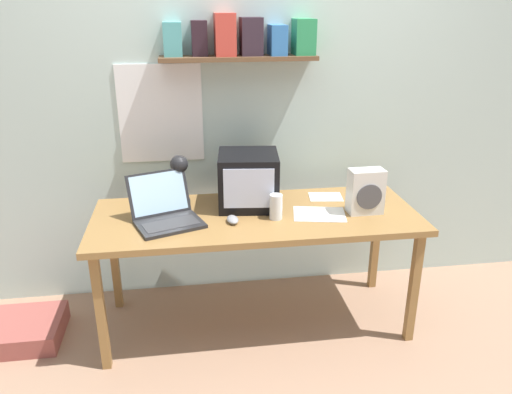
% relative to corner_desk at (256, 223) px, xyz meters
% --- Properties ---
extents(ground_plane, '(12.00, 12.00, 0.00)m').
position_rel_corner_desk_xyz_m(ground_plane, '(0.00, 0.00, -0.65)').
color(ground_plane, '#A07B62').
extents(back_wall, '(5.60, 0.24, 2.60)m').
position_rel_corner_desk_xyz_m(back_wall, '(-0.00, 0.50, 0.66)').
color(back_wall, silver).
rests_on(back_wall, ground_plane).
extents(corner_desk, '(1.79, 0.70, 0.70)m').
position_rel_corner_desk_xyz_m(corner_desk, '(0.00, 0.00, 0.00)').
color(corner_desk, olive).
rests_on(corner_desk, ground_plane).
extents(crt_monitor, '(0.37, 0.37, 0.31)m').
position_rel_corner_desk_xyz_m(crt_monitor, '(-0.02, 0.14, 0.21)').
color(crt_monitor, black).
rests_on(crt_monitor, corner_desk).
extents(laptop, '(0.42, 0.42, 0.24)m').
position_rel_corner_desk_xyz_m(laptop, '(-0.49, -0.03, 0.12)').
color(laptop, '#232326').
rests_on(laptop, corner_desk).
extents(desk_lamp, '(0.14, 0.18, 0.30)m').
position_rel_corner_desk_xyz_m(desk_lamp, '(-0.41, 0.18, 0.25)').
color(desk_lamp, '#232326').
rests_on(desk_lamp, corner_desk).
extents(juice_glass, '(0.07, 0.07, 0.14)m').
position_rel_corner_desk_xyz_m(juice_glass, '(0.10, -0.08, 0.12)').
color(juice_glass, white).
rests_on(juice_glass, corner_desk).
extents(space_heater, '(0.19, 0.12, 0.25)m').
position_rel_corner_desk_xyz_m(space_heater, '(0.60, -0.06, 0.18)').
color(space_heater, silver).
rests_on(space_heater, corner_desk).
extents(computer_mouse, '(0.07, 0.11, 0.03)m').
position_rel_corner_desk_xyz_m(computer_mouse, '(-0.14, -0.10, 0.07)').
color(computer_mouse, gray).
rests_on(computer_mouse, corner_desk).
extents(printed_handout, '(0.21, 0.17, 0.00)m').
position_rel_corner_desk_xyz_m(printed_handout, '(0.45, 0.19, 0.06)').
color(printed_handout, silver).
rests_on(printed_handout, corner_desk).
extents(open_notebook, '(0.32, 0.26, 0.00)m').
position_rel_corner_desk_xyz_m(open_notebook, '(0.34, -0.06, 0.06)').
color(open_notebook, white).
rests_on(open_notebook, corner_desk).
extents(floor_cushion, '(0.39, 0.39, 0.12)m').
position_rel_corner_desk_xyz_m(floor_cushion, '(-1.31, 0.02, -0.59)').
color(floor_cushion, '#9F4F47').
rests_on(floor_cushion, ground_plane).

